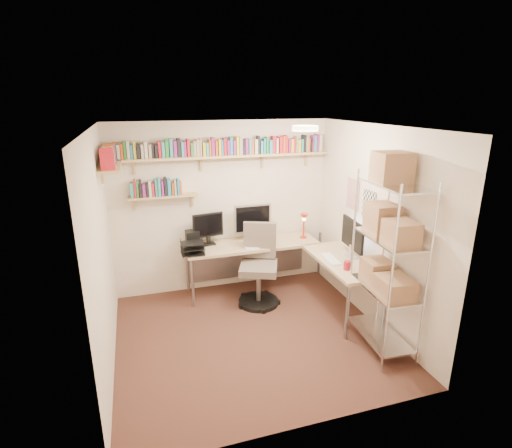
{
  "coord_description": "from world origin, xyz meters",
  "views": [
    {
      "loc": [
        -1.21,
        -4.09,
        2.78
      ],
      "look_at": [
        0.22,
        0.55,
        1.25
      ],
      "focal_mm": 28.0,
      "sensor_mm": 36.0,
      "label": 1
    }
  ],
  "objects": [
    {
      "name": "corner_desk",
      "position": [
        0.49,
        0.93,
        0.75
      ],
      "size": [
        2.33,
        1.93,
        1.31
      ],
      "color": "#D1B188",
      "rests_on": "ground"
    },
    {
      "name": "ground",
      "position": [
        0.0,
        0.0,
        0.0
      ],
      "size": [
        3.2,
        3.2,
        0.0
      ],
      "primitive_type": "plane",
      "color": "#48271F",
      "rests_on": "ground"
    },
    {
      "name": "office_chair",
      "position": [
        0.35,
        0.81,
        0.48
      ],
      "size": [
        0.65,
        0.66,
        1.14
      ],
      "rotation": [
        0.0,
        0.0,
        -0.38
      ],
      "color": "black",
      "rests_on": "ground"
    },
    {
      "name": "room_shell",
      "position": [
        0.0,
        0.0,
        1.55
      ],
      "size": [
        3.24,
        3.04,
        2.52
      ],
      "color": "#F1DCC4",
      "rests_on": "ground"
    },
    {
      "name": "wall_shelves",
      "position": [
        -0.41,
        1.3,
        2.03
      ],
      "size": [
        3.12,
        1.09,
        0.8
      ],
      "color": "tan",
      "rests_on": "ground"
    },
    {
      "name": "wire_rack",
      "position": [
        1.36,
        -0.62,
        1.35
      ],
      "size": [
        0.5,
        0.91,
        2.26
      ],
      "rotation": [
        0.0,
        0.0,
        -0.08
      ],
      "color": "silver",
      "rests_on": "ground"
    }
  ]
}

